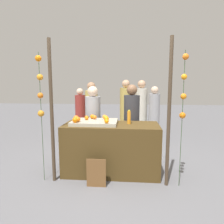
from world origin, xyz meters
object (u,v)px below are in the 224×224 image
(stall_counter, at_px, (111,148))
(orange_1, at_px, (104,117))
(vendor_right, at_px, (131,126))
(chalkboard_sign, at_px, (96,173))
(orange_0, at_px, (75,120))
(vendor_left, at_px, (93,126))
(juice_bottle, at_px, (129,117))

(stall_counter, bearing_deg, orange_1, 125.82)
(vendor_right, bearing_deg, chalkboard_sign, -115.19)
(orange_0, relative_size, vendor_left, 0.06)
(stall_counter, xyz_separation_m, juice_bottle, (0.32, 0.07, 0.57))
(orange_0, height_order, chalkboard_sign, orange_0)
(orange_1, xyz_separation_m, vendor_right, (0.52, 0.41, -0.25))
(orange_1, bearing_deg, orange_0, -137.17)
(orange_1, xyz_separation_m, vendor_left, (-0.29, 0.38, -0.27))
(stall_counter, height_order, juice_bottle, juice_bottle)
(juice_bottle, bearing_deg, vendor_left, 145.48)
(orange_1, relative_size, vendor_right, 0.05)
(orange_0, xyz_separation_m, juice_bottle, (0.92, 0.28, 0.01))
(chalkboard_sign, bearing_deg, vendor_left, 102.22)
(orange_0, relative_size, chalkboard_sign, 0.19)
(orange_1, distance_m, juice_bottle, 0.48)
(chalkboard_sign, bearing_deg, juice_bottle, 51.41)
(stall_counter, height_order, orange_1, orange_1)
(stall_counter, bearing_deg, juice_bottle, 11.70)
(vendor_left, bearing_deg, juice_bottle, -34.52)
(orange_1, distance_m, chalkboard_sign, 1.09)
(vendor_right, bearing_deg, orange_1, -141.57)
(chalkboard_sign, distance_m, vendor_right, 1.40)
(stall_counter, bearing_deg, orange_0, -160.25)
(stall_counter, relative_size, orange_0, 18.65)
(stall_counter, relative_size, juice_bottle, 6.74)
(chalkboard_sign, distance_m, vendor_left, 1.28)
(orange_1, bearing_deg, chalkboard_sign, -92.91)
(juice_bottle, bearing_deg, orange_1, 163.23)
(chalkboard_sign, bearing_deg, orange_0, 140.04)
(orange_1, bearing_deg, vendor_right, 38.43)
(orange_1, bearing_deg, juice_bottle, -16.77)
(orange_1, relative_size, juice_bottle, 0.31)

